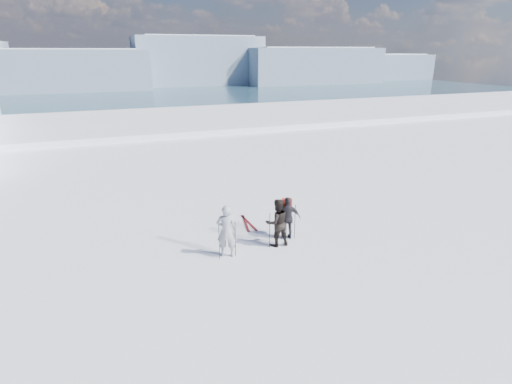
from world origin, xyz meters
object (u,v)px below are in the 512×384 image
skier_grey (227,231)px  skier_pack (288,218)px  skis_loose (247,223)px  skier_dark (277,223)px

skier_grey → skier_pack: size_ratio=1.14×
skier_pack → skier_grey: bearing=26.2°
skis_loose → skier_dark: bearing=-80.7°
skier_dark → skis_loose: (-0.36, 2.21, -0.88)m
skier_dark → skier_pack: 0.71m
skier_grey → skier_pack: (2.53, 0.50, -0.11)m
skier_pack → skis_loose: 2.22m
skier_pack → skier_dark: bearing=47.0°
skier_pack → skis_loose: skier_pack is taller
skier_dark → skis_loose: skier_dark is taller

